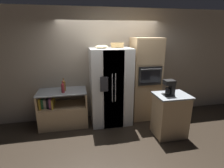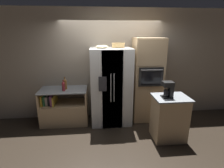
% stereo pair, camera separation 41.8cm
% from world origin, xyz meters
% --- Properties ---
extents(ground_plane, '(20.00, 20.00, 0.00)m').
position_xyz_m(ground_plane, '(0.00, 0.00, 0.00)').
color(ground_plane, black).
extents(wall_back, '(12.00, 0.06, 2.80)m').
position_xyz_m(wall_back, '(0.00, 0.48, 1.40)').
color(wall_back, tan).
rests_on(wall_back, ground_plane).
extents(counter_left, '(1.13, 0.64, 0.89)m').
position_xyz_m(counter_left, '(-1.22, 0.13, 0.33)').
color(counter_left, tan).
rests_on(counter_left, ground_plane).
extents(refrigerator, '(0.98, 0.79, 1.87)m').
position_xyz_m(refrigerator, '(-0.03, 0.07, 0.94)').
color(refrigerator, white).
rests_on(refrigerator, ground_plane).
extents(wall_oven, '(0.71, 0.65, 2.10)m').
position_xyz_m(wall_oven, '(0.89, 0.15, 1.05)').
color(wall_oven, tan).
rests_on(wall_oven, ground_plane).
extents(island_counter, '(0.71, 0.58, 0.96)m').
position_xyz_m(island_counter, '(1.13, -0.80, 0.48)').
color(island_counter, tan).
rests_on(island_counter, ground_plane).
extents(wicker_basket, '(0.32, 0.32, 0.11)m').
position_xyz_m(wicker_basket, '(0.15, 0.16, 1.93)').
color(wicker_basket, tan).
rests_on(wicker_basket, refrigerator).
extents(fruit_bowl, '(0.30, 0.30, 0.07)m').
position_xyz_m(fruit_bowl, '(-0.24, 0.05, 1.91)').
color(fruit_bowl, beige).
rests_on(fruit_bowl, refrigerator).
extents(bottle_tall, '(0.08, 0.08, 0.30)m').
position_xyz_m(bottle_tall, '(-1.15, 0.14, 1.02)').
color(bottle_tall, brown).
rests_on(bottle_tall, counter_left).
extents(bottle_short, '(0.07, 0.07, 0.27)m').
position_xyz_m(bottle_short, '(-1.17, -0.00, 1.01)').
color(bottle_short, maroon).
rests_on(bottle_short, counter_left).
extents(coffee_maker, '(0.21, 0.18, 0.33)m').
position_xyz_m(coffee_maker, '(1.04, -0.82, 1.14)').
color(coffee_maker, black).
rests_on(coffee_maker, island_counter).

